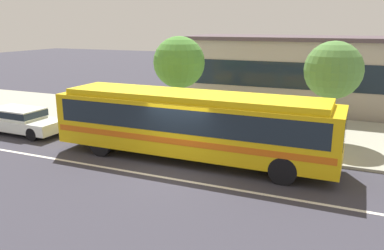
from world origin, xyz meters
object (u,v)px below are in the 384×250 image
object	(u,v)px
street_tree_mid_block	(333,71)
sedan_behind_bus	(20,119)
pedestrian_waiting_near_sign	(226,118)
pedestrian_walking_along_curb	(166,113)
transit_bus	(192,121)
street_tree_near_stop	(179,63)

from	to	relation	value
street_tree_mid_block	sedan_behind_bus	bearing A→B (deg)	-162.51
pedestrian_waiting_near_sign	pedestrian_walking_along_curb	xyz separation A→B (m)	(-3.17, -0.03, 0.01)
pedestrian_waiting_near_sign	transit_bus	bearing A→B (deg)	-96.36
pedestrian_walking_along_curb	street_tree_near_stop	bearing A→B (deg)	87.87
sedan_behind_bus	street_tree_near_stop	world-z (taller)	street_tree_near_stop
transit_bus	street_tree_near_stop	bearing A→B (deg)	120.53
street_tree_mid_block	transit_bus	bearing A→B (deg)	-135.61
street_tree_near_stop	street_tree_mid_block	bearing A→B (deg)	0.95
transit_bus	sedan_behind_bus	distance (m)	9.68
street_tree_near_stop	street_tree_mid_block	size ratio (longest dim) A/B	1.03
sedan_behind_bus	pedestrian_walking_along_curb	xyz separation A→B (m)	(6.83, 2.95, 0.35)
transit_bus	pedestrian_walking_along_curb	bearing A→B (deg)	131.60
transit_bus	sedan_behind_bus	size ratio (longest dim) A/B	2.50
pedestrian_waiting_near_sign	street_tree_mid_block	size ratio (longest dim) A/B	0.35
pedestrian_waiting_near_sign	street_tree_near_stop	xyz separation A→B (m)	(-3.11, 1.47, 2.39)
pedestrian_walking_along_curb	street_tree_mid_block	xyz separation A→B (m)	(7.71, 1.63, 2.29)
street_tree_near_stop	street_tree_mid_block	world-z (taller)	street_tree_near_stop
pedestrian_walking_along_curb	street_tree_near_stop	xyz separation A→B (m)	(0.06, 1.51, 2.38)
transit_bus	sedan_behind_bus	world-z (taller)	transit_bus
transit_bus	pedestrian_waiting_near_sign	bearing A→B (deg)	83.64
transit_bus	pedestrian_walking_along_curb	xyz separation A→B (m)	(-2.81, 3.17, -0.54)
pedestrian_waiting_near_sign	street_tree_mid_block	distance (m)	5.34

